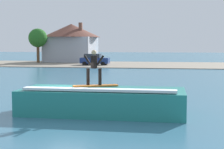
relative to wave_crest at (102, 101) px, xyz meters
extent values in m
plane|color=#356781|center=(-1.57, 0.20, -0.64)|extent=(260.00, 260.00, 0.00)
cube|color=#227E76|center=(0.00, 0.03, -0.04)|extent=(7.92, 3.06, 1.20)
cube|color=#227E76|center=(0.00, -0.35, 0.63)|extent=(6.73, 1.38, 0.13)
cube|color=white|center=(0.00, -0.96, 0.66)|extent=(7.13, 0.55, 0.12)
cube|color=orange|center=(-0.31, -0.12, 0.75)|extent=(2.16, 1.23, 0.06)
cube|color=black|center=(-0.31, -0.12, 0.77)|extent=(1.87, 0.84, 0.01)
cylinder|color=black|center=(-0.67, -0.12, 1.18)|extent=(0.16, 0.16, 0.80)
cylinder|color=black|center=(-0.08, -0.12, 1.18)|extent=(0.16, 0.16, 0.80)
cylinder|color=black|center=(-0.38, -0.12, 1.89)|extent=(0.32, 0.32, 0.61)
sphere|color=tan|center=(-0.38, -0.12, 2.34)|extent=(0.24, 0.24, 0.24)
cylinder|color=black|center=(-0.69, -0.12, 1.97)|extent=(0.39, 0.10, 0.51)
cylinder|color=black|center=(-0.06, -0.12, 1.97)|extent=(0.39, 0.10, 0.51)
cube|color=gray|center=(-1.57, 40.84, -0.59)|extent=(120.00, 17.28, 0.09)
cube|color=navy|center=(-8.59, 38.29, 0.13)|extent=(4.55, 1.92, 0.90)
cube|color=#262D38|center=(-8.94, 38.29, 0.90)|extent=(2.50, 1.73, 0.64)
cylinder|color=black|center=(-7.12, 39.30, -0.32)|extent=(0.64, 0.22, 0.64)
cylinder|color=black|center=(-7.12, 37.28, -0.32)|extent=(0.64, 0.22, 0.64)
cylinder|color=black|center=(-10.07, 39.30, -0.32)|extent=(0.64, 0.22, 0.64)
cylinder|color=black|center=(-10.07, 37.28, -0.32)|extent=(0.64, 0.22, 0.64)
cube|color=#9EA3AD|center=(-15.31, 48.38, 1.71)|extent=(8.58, 8.82, 4.70)
cone|color=brown|center=(-15.31, 48.38, 5.31)|extent=(10.94, 10.94, 2.49)
cube|color=brown|center=(-13.16, 47.06, 5.81)|extent=(0.60, 0.60, 1.80)
cylinder|color=brown|center=(-19.92, 43.03, 1.10)|extent=(0.50, 0.50, 3.49)
sphere|color=#245F20|center=(-19.92, 43.03, 3.84)|extent=(3.32, 3.32, 3.32)
camera|label=1|loc=(3.23, -16.67, 2.74)|focal=56.64mm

